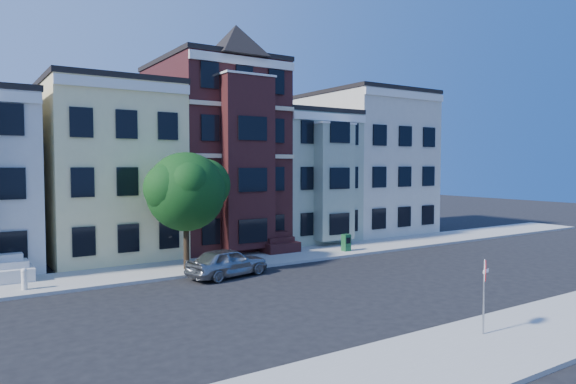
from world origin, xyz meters
TOP-DOWN VIEW (x-y plane):
  - ground at (0.00, 0.00)m, footprint 120.00×120.00m
  - far_sidewalk at (0.00, 8.00)m, footprint 60.00×4.00m
  - near_sidewalk at (0.00, -8.00)m, footprint 60.00×4.00m
  - house_yellow at (-7.00, 14.50)m, footprint 7.00×9.00m
  - house_brown at (0.00, 14.50)m, footprint 7.00×9.00m
  - house_green at (6.50, 14.50)m, footprint 6.00×9.00m
  - house_cream at (13.50, 14.50)m, footprint 8.00×9.00m
  - street_tree at (-4.80, 7.35)m, footprint 6.99×6.99m
  - parked_car at (-3.57, 5.16)m, footprint 4.48×2.53m
  - newspaper_box at (5.57, 7.15)m, footprint 0.49×0.44m
  - fire_hydrant at (-12.27, 7.00)m, footprint 0.29×0.29m
  - stop_sign at (-0.82, -7.32)m, footprint 0.74×0.29m

SIDE VIEW (x-z plane):
  - ground at x=0.00m, z-range 0.00..0.00m
  - far_sidewalk at x=0.00m, z-range 0.00..0.15m
  - near_sidewalk at x=0.00m, z-range 0.00..0.15m
  - fire_hydrant at x=-12.27m, z-range 0.15..0.89m
  - newspaper_box at x=5.57m, z-range 0.15..1.19m
  - parked_car at x=-3.57m, z-range 0.00..1.44m
  - stop_sign at x=-0.82m, z-range 0.15..2.83m
  - street_tree at x=-4.80m, z-range 0.15..7.53m
  - house_green at x=6.50m, z-range 0.00..9.00m
  - house_yellow at x=-7.00m, z-range 0.00..10.00m
  - house_cream at x=13.50m, z-range 0.00..11.00m
  - house_brown at x=0.00m, z-range 0.00..12.00m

